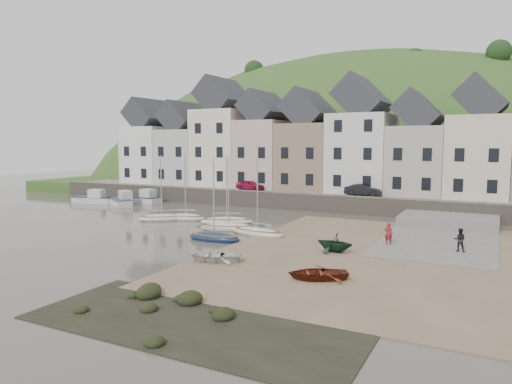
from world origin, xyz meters
The scene contains 25 objects.
ground centered at (0.00, 0.00, 0.00)m, with size 160.00×160.00×0.00m, color #4B453B.
quay_land centered at (0.00, 32.00, 0.75)m, with size 90.00×30.00×1.50m, color #365A24.
quay_street centered at (0.00, 20.50, 1.55)m, with size 70.00×7.00×0.10m, color slate.
seawall centered at (0.00, 17.00, 0.90)m, with size 70.00×1.20×1.80m, color slate.
beach centered at (11.00, 0.00, 0.03)m, with size 18.00×26.00×0.06m, color brown.
slipway centered at (15.00, 8.00, 0.06)m, with size 8.00×18.00×0.12m, color slate.
hillside centered at (-5.00, 60.00, -17.99)m, with size 134.40×84.00×84.00m.
townhouse_terrace centered at (1.76, 24.00, 7.32)m, with size 61.05×8.00×13.93m.
sailboat_0 centered at (-9.20, 4.55, 0.26)m, with size 4.23×3.85×6.32m.
sailboat_1 centered at (-7.37, 5.81, 0.27)m, with size 3.92×2.43×6.32m.
sailboat_2 centered at (-2.89, 5.86, 0.26)m, with size 4.87×3.61×6.32m.
sailboat_3 centered at (-1.10, 3.16, 0.26)m, with size 4.91×3.05×6.32m.
sailboat_4 centered at (2.00, 2.36, 0.26)m, with size 4.88×2.13×6.32m.
sailboat_5 centered at (0.02, -0.89, 0.26)m, with size 4.32×1.64×6.32m.
motorboat_0 centered at (-20.48, 11.12, 0.58)m, with size 5.16×4.03×1.70m.
motorboat_1 centered at (-24.63, 11.05, 0.58)m, with size 5.22×2.80×1.70m.
motorboat_2 centered at (-19.34, 13.91, 0.58)m, with size 5.17×2.34×1.70m.
rowboat_white centered at (3.50, -6.27, 0.39)m, with size 2.27×3.18×0.66m, color silver.
rowboat_green centered at (9.27, -0.59, 0.71)m, with size 2.13×2.47×1.30m, color black.
rowboat_red centered at (10.39, -7.06, 0.39)m, with size 2.27×3.18×0.66m, color maroon.
person_red centered at (12.00, 3.12, 0.90)m, with size 0.57×0.37×1.56m, color maroon.
person_dark centered at (16.63, 3.06, 0.90)m, with size 0.76×0.59×1.56m, color black.
car_left centered at (-7.75, 19.50, 2.20)m, with size 1.42×3.53×1.20m, color maroon.
car_right centered at (5.92, 19.50, 2.24)m, with size 1.36×3.90×1.29m, color black.
shore_rocks centered at (6.80, -14.37, 0.11)m, with size 14.00×6.00×0.75m.
Camera 1 is at (18.63, -30.22, 7.28)m, focal length 33.02 mm.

